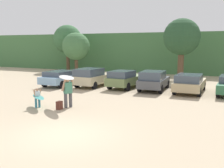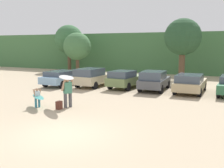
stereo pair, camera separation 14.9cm
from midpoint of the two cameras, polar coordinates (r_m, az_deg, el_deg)
ground_plane at (r=10.61m, az=-10.47°, el=-10.84°), size 120.00×120.00×0.00m
hillside_ridge at (r=37.90m, az=15.57°, el=6.72°), size 108.00×12.00×5.02m
tree_left at (r=36.16m, az=-9.29°, el=9.58°), size 3.82×3.82×6.18m
tree_center_left at (r=32.28m, az=-7.49°, el=8.12°), size 3.35×3.35×5.01m
tree_center at (r=27.92m, az=15.37°, el=9.81°), size 3.73×3.73×6.19m
parked_car_sky_blue at (r=23.10m, az=-10.32°, el=1.48°), size 2.09×4.75×1.31m
parked_car_champagne at (r=22.12m, az=-3.95°, el=1.57°), size 2.08×4.22×1.58m
parked_car_olive_green at (r=21.34m, az=3.26°, el=1.16°), size 2.14×4.46×1.47m
parked_car_dark_gray at (r=20.37m, az=9.41°, el=0.83°), size 1.91×4.03×1.54m
parked_car_tan at (r=19.99m, az=16.93°, el=0.22°), size 1.97×4.44×1.40m
person_adult at (r=14.82m, az=-9.39°, el=-1.43°), size 0.52×0.70×1.70m
person_child at (r=15.25m, az=-15.76°, el=-2.64°), size 0.34×0.45×1.11m
surfboard_white at (r=14.78m, az=-9.75°, el=1.46°), size 2.09×1.94×0.14m
surfboard_teal at (r=15.15m, az=-15.57°, el=-2.70°), size 1.75×1.62×0.14m
backpack_dropped at (r=14.61m, az=-11.21°, el=-4.57°), size 0.24×0.34×0.45m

